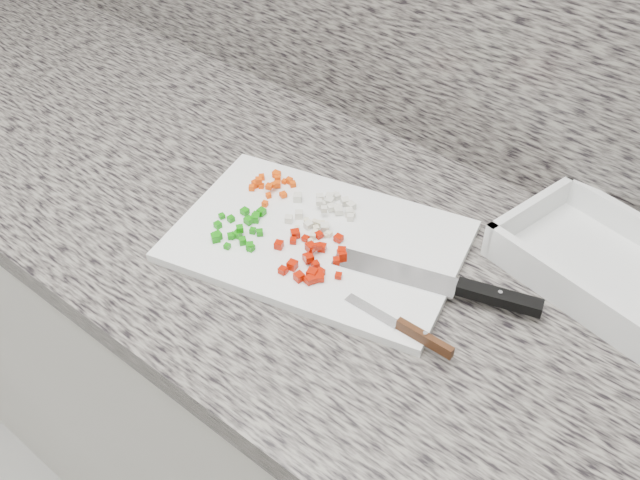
% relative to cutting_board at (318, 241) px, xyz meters
% --- Properties ---
extents(cabinet, '(3.92, 0.62, 0.86)m').
position_rel_cutting_board_xyz_m(cabinet, '(-0.01, 0.02, -0.48)').
color(cabinet, white).
rests_on(cabinet, ground).
extents(countertop, '(3.96, 0.64, 0.04)m').
position_rel_cutting_board_xyz_m(countertop, '(-0.01, 0.02, -0.03)').
color(countertop, slate).
rests_on(countertop, cabinet).
extents(cutting_board, '(0.46, 0.36, 0.01)m').
position_rel_cutting_board_xyz_m(cutting_board, '(0.00, 0.00, 0.00)').
color(cutting_board, white).
rests_on(cutting_board, countertop).
extents(carrot_pile, '(0.07, 0.08, 0.02)m').
position_rel_cutting_board_xyz_m(carrot_pile, '(-0.13, 0.05, 0.01)').
color(carrot_pile, '#DD4104').
rests_on(carrot_pile, cutting_board).
extents(onion_pile, '(0.11, 0.10, 0.02)m').
position_rel_cutting_board_xyz_m(onion_pile, '(-0.03, 0.05, 0.01)').
color(onion_pile, silver).
rests_on(onion_pile, cutting_board).
extents(green_pepper_pile, '(0.09, 0.10, 0.02)m').
position_rel_cutting_board_xyz_m(green_pepper_pile, '(-0.10, -0.06, 0.01)').
color(green_pepper_pile, '#137F0B').
rests_on(green_pepper_pile, cutting_board).
extents(red_pepper_pile, '(0.12, 0.11, 0.02)m').
position_rel_cutting_board_xyz_m(red_pepper_pile, '(0.03, -0.05, 0.01)').
color(red_pepper_pile, '#A51302').
rests_on(red_pepper_pile, cutting_board).
extents(garlic_pile, '(0.06, 0.05, 0.01)m').
position_rel_cutting_board_xyz_m(garlic_pile, '(-0.01, 0.01, 0.01)').
color(garlic_pile, beige).
rests_on(garlic_pile, cutting_board).
extents(chef_knife, '(0.28, 0.11, 0.02)m').
position_rel_cutting_board_xyz_m(chef_knife, '(0.22, 0.04, 0.01)').
color(chef_knife, white).
rests_on(chef_knife, cutting_board).
extents(paring_knife, '(0.16, 0.02, 0.02)m').
position_rel_cutting_board_xyz_m(paring_knife, '(0.21, -0.07, 0.01)').
color(paring_knife, white).
rests_on(paring_knife, cutting_board).
extents(tray, '(0.30, 0.24, 0.06)m').
position_rel_cutting_board_xyz_m(tray, '(0.34, 0.20, 0.01)').
color(tray, silver).
rests_on(tray, countertop).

